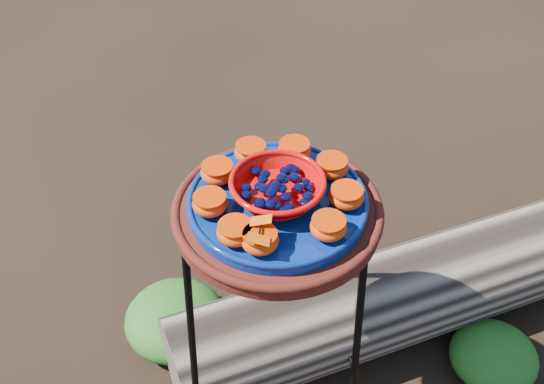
# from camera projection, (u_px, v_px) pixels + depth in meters

# --- Properties ---
(plant_stand) EXTENTS (0.44, 0.44, 0.70)m
(plant_stand) POSITION_uv_depth(u_px,v_px,m) (277.00, 326.00, 1.59)
(plant_stand) COLOR black
(plant_stand) RESTS_ON ground
(terracotta_saucer) EXTENTS (0.41, 0.41, 0.03)m
(terracotta_saucer) POSITION_uv_depth(u_px,v_px,m) (277.00, 214.00, 1.34)
(terracotta_saucer) COLOR #3A170E
(terracotta_saucer) RESTS_ON plant_stand
(cobalt_plate) EXTENTS (0.35, 0.35, 0.02)m
(cobalt_plate) POSITION_uv_depth(u_px,v_px,m) (277.00, 203.00, 1.32)
(cobalt_plate) COLOR navy
(cobalt_plate) RESTS_ON terracotta_saucer
(red_bowl) EXTENTS (0.17, 0.17, 0.05)m
(red_bowl) POSITION_uv_depth(u_px,v_px,m) (278.00, 190.00, 1.30)
(red_bowl) COLOR #C10806
(red_bowl) RESTS_ON cobalt_plate
(glass_gems) EXTENTS (0.14, 0.14, 0.02)m
(glass_gems) POSITION_uv_depth(u_px,v_px,m) (278.00, 176.00, 1.27)
(glass_gems) COLOR black
(glass_gems) RESTS_ON red_bowl
(orange_half_0) EXTENTS (0.07, 0.07, 0.04)m
(orange_half_0) POSITION_uv_depth(u_px,v_px,m) (260.00, 241.00, 1.21)
(orange_half_0) COLOR #D4460D
(orange_half_0) RESTS_ON cobalt_plate
(orange_half_1) EXTENTS (0.07, 0.07, 0.04)m
(orange_half_1) POSITION_uv_depth(u_px,v_px,m) (328.00, 227.00, 1.23)
(orange_half_1) COLOR #D4460D
(orange_half_1) RESTS_ON cobalt_plate
(orange_half_2) EXTENTS (0.07, 0.07, 0.04)m
(orange_half_2) POSITION_uv_depth(u_px,v_px,m) (346.00, 197.00, 1.29)
(orange_half_2) COLOR #D4460D
(orange_half_2) RESTS_ON cobalt_plate
(orange_half_3) EXTENTS (0.07, 0.07, 0.04)m
(orange_half_3) POSITION_uv_depth(u_px,v_px,m) (332.00, 167.00, 1.36)
(orange_half_3) COLOR #D4460D
(orange_half_3) RESTS_ON cobalt_plate
(orange_half_4) EXTENTS (0.07, 0.07, 0.04)m
(orange_half_4) POSITION_uv_depth(u_px,v_px,m) (294.00, 150.00, 1.39)
(orange_half_4) COLOR #D4460D
(orange_half_4) RESTS_ON cobalt_plate
(orange_half_5) EXTENTS (0.07, 0.07, 0.04)m
(orange_half_5) POSITION_uv_depth(u_px,v_px,m) (251.00, 152.00, 1.39)
(orange_half_5) COLOR #D4460D
(orange_half_5) RESTS_ON cobalt_plate
(orange_half_6) EXTENTS (0.07, 0.07, 0.04)m
(orange_half_6) POSITION_uv_depth(u_px,v_px,m) (218.00, 172.00, 1.34)
(orange_half_6) COLOR #D4460D
(orange_half_6) RESTS_ON cobalt_plate
(orange_half_7) EXTENTS (0.07, 0.07, 0.04)m
(orange_half_7) POSITION_uv_depth(u_px,v_px,m) (210.00, 204.00, 1.28)
(orange_half_7) COLOR #D4460D
(orange_half_7) RESTS_ON cobalt_plate
(orange_half_8) EXTENTS (0.07, 0.07, 0.04)m
(orange_half_8) POSITION_uv_depth(u_px,v_px,m) (235.00, 232.00, 1.22)
(orange_half_8) COLOR #D4460D
(orange_half_8) RESTS_ON cobalt_plate
(butterfly) EXTENTS (0.09, 0.05, 0.01)m
(butterfly) POSITION_uv_depth(u_px,v_px,m) (260.00, 230.00, 1.19)
(butterfly) COLOR #D25406
(butterfly) RESTS_ON orange_half_0
(driftwood_log) EXTENTS (1.51, 0.99, 0.28)m
(driftwood_log) POSITION_uv_depth(u_px,v_px,m) (425.00, 287.00, 1.94)
(driftwood_log) COLOR black
(driftwood_log) RESTS_ON ground
(foliage_left) EXTENTS (0.29, 0.29, 0.15)m
(foliage_left) POSITION_uv_depth(u_px,v_px,m) (175.00, 319.00, 1.95)
(foliage_left) COLOR #205116
(foliage_left) RESTS_ON ground
(foliage_right) EXTENTS (0.24, 0.24, 0.12)m
(foliage_right) POSITION_uv_depth(u_px,v_px,m) (494.00, 356.00, 1.87)
(foliage_right) COLOR #205116
(foliage_right) RESTS_ON ground
(foliage_back) EXTENTS (0.34, 0.34, 0.17)m
(foliage_back) POSITION_uv_depth(u_px,v_px,m) (275.00, 212.00, 2.25)
(foliage_back) COLOR #205116
(foliage_back) RESTS_ON ground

